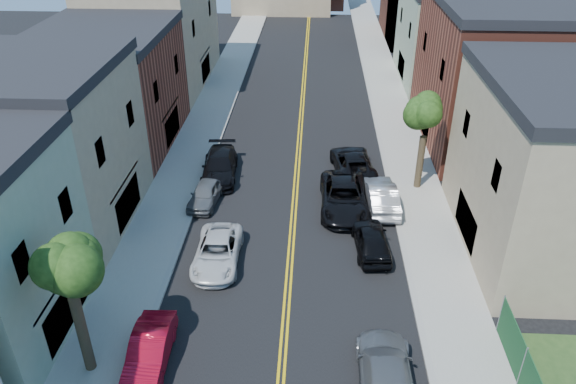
# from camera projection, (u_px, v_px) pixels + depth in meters

# --- Properties ---
(sidewalk_left) EXTENTS (3.20, 100.00, 0.15)m
(sidewalk_left) POSITION_uv_depth(u_px,v_px,m) (205.00, 122.00, 45.36)
(sidewalk_left) COLOR gray
(sidewalk_left) RESTS_ON ground
(sidewalk_right) EXTENTS (3.20, 100.00, 0.15)m
(sidewalk_right) POSITION_uv_depth(u_px,v_px,m) (398.00, 126.00, 44.67)
(sidewalk_right) COLOR gray
(sidewalk_right) RESTS_ON ground
(curb_left) EXTENTS (0.30, 100.00, 0.15)m
(curb_left) POSITION_uv_depth(u_px,v_px,m) (226.00, 122.00, 45.28)
(curb_left) COLOR gray
(curb_left) RESTS_ON ground
(curb_right) EXTENTS (0.30, 100.00, 0.15)m
(curb_right) POSITION_uv_depth(u_px,v_px,m) (376.00, 125.00, 44.74)
(curb_right) COLOR gray
(curb_right) RESTS_ON ground
(bldg_left_tan_near) EXTENTS (9.00, 10.00, 9.00)m
(bldg_left_tan_near) POSITION_uv_depth(u_px,v_px,m) (40.00, 152.00, 30.46)
(bldg_left_tan_near) COLOR #998466
(bldg_left_tan_near) RESTS_ON ground
(bldg_left_brick) EXTENTS (9.00, 12.00, 8.00)m
(bldg_left_brick) POSITION_uv_depth(u_px,v_px,m) (108.00, 92.00, 40.20)
(bldg_left_brick) COLOR brown
(bldg_left_brick) RESTS_ON ground
(bldg_left_tan_far) EXTENTS (9.00, 16.00, 9.50)m
(bldg_left_tan_far) POSITION_uv_depth(u_px,v_px,m) (156.00, 33.00, 51.89)
(bldg_left_tan_far) COLOR #998466
(bldg_left_tan_far) RESTS_ON ground
(bldg_right_tan) EXTENTS (9.00, 12.00, 9.00)m
(bldg_right_tan) POSITION_uv_depth(u_px,v_px,m) (564.00, 173.00, 28.37)
(bldg_right_tan) COLOR #998466
(bldg_right_tan) RESTS_ON ground
(bldg_right_brick) EXTENTS (9.00, 14.00, 10.00)m
(bldg_right_brick) POSITION_uv_depth(u_px,v_px,m) (492.00, 76.00, 40.19)
(bldg_right_brick) COLOR brown
(bldg_right_brick) RESTS_ON ground
(bldg_right_palegrn) EXTENTS (9.00, 12.00, 8.50)m
(bldg_right_palegrn) POSITION_uv_depth(u_px,v_px,m) (452.00, 36.00, 52.64)
(bldg_right_palegrn) COLOR gray
(bldg_right_palegrn) RESTS_ON ground
(tree_left_mid) EXTENTS (5.20, 5.20, 9.29)m
(tree_left_mid) POSITION_uv_depth(u_px,v_px,m) (60.00, 240.00, 19.66)
(tree_left_mid) COLOR #322719
(tree_left_mid) RESTS_ON sidewalk_left
(tree_right_far) EXTENTS (4.40, 4.40, 8.03)m
(tree_right_far) POSITION_uv_depth(u_px,v_px,m) (428.00, 105.00, 33.18)
(tree_right_far) COLOR #322719
(tree_right_far) RESTS_ON sidewalk_right
(red_sedan) EXTENTS (1.64, 4.36, 1.42)m
(red_sedan) POSITION_uv_depth(u_px,v_px,m) (150.00, 350.00, 22.94)
(red_sedan) COLOR #A80B20
(red_sedan) RESTS_ON ground
(white_pickup) EXTENTS (2.37, 5.02, 1.39)m
(white_pickup) POSITION_uv_depth(u_px,v_px,m) (217.00, 252.00, 28.88)
(white_pickup) COLOR silver
(white_pickup) RESTS_ON ground
(grey_car_left) EXTENTS (2.05, 4.11, 1.35)m
(grey_car_left) POSITION_uv_depth(u_px,v_px,m) (206.00, 194.00, 34.13)
(grey_car_left) COLOR #56595D
(grey_car_left) RESTS_ON ground
(black_car_left) EXTENTS (2.60, 5.61, 1.59)m
(black_car_left) POSITION_uv_depth(u_px,v_px,m) (220.00, 166.00, 37.02)
(black_car_left) COLOR black
(black_car_left) RESTS_ON ground
(grey_car_right) EXTENTS (2.29, 5.43, 1.57)m
(grey_car_right) POSITION_uv_depth(u_px,v_px,m) (386.00, 374.00, 21.76)
(grey_car_right) COLOR #565A5E
(grey_car_right) RESTS_ON ground
(black_car_right) EXTENTS (2.12, 4.53, 1.50)m
(black_car_right) POSITION_uv_depth(u_px,v_px,m) (371.00, 239.00, 29.75)
(black_car_right) COLOR black
(black_car_right) RESTS_ON ground
(silver_car_right) EXTENTS (1.97, 4.97, 1.61)m
(silver_car_right) POSITION_uv_depth(u_px,v_px,m) (381.00, 196.00, 33.64)
(silver_car_right) COLOR #AFB1B7
(silver_car_right) RESTS_ON ground
(dark_car_right_far) EXTENTS (3.28, 5.83, 1.54)m
(dark_car_right_far) POSITION_uv_depth(u_px,v_px,m) (353.00, 163.00, 37.52)
(dark_car_right_far) COLOR black
(dark_car_right_far) RESTS_ON ground
(black_suv_lane) EXTENTS (2.83, 6.05, 1.68)m
(black_suv_lane) POSITION_uv_depth(u_px,v_px,m) (344.00, 197.00, 33.45)
(black_suv_lane) COLOR black
(black_suv_lane) RESTS_ON ground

